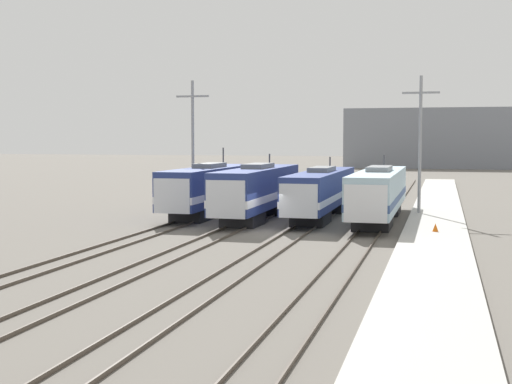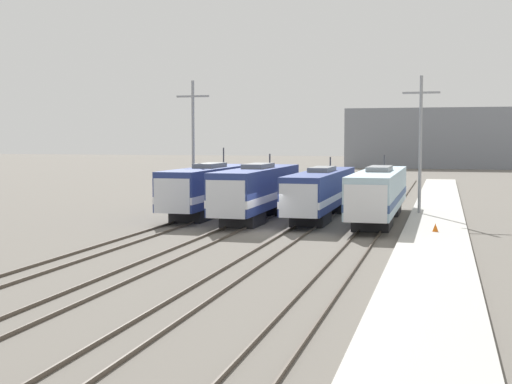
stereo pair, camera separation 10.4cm
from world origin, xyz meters
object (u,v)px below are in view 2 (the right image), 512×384
at_px(locomotive_far_left, 208,189).
at_px(locomotive_center_left, 256,191).
at_px(traffic_cone, 435,227).
at_px(locomotive_center_right, 321,192).
at_px(catenary_tower_right, 420,141).
at_px(catenary_tower_left, 193,141).
at_px(locomotive_far_right, 379,193).

xyz_separation_m(locomotive_far_left, locomotive_center_left, (4.49, -2.01, 0.04)).
bearing_deg(locomotive_far_left, traffic_cone, -23.87).
distance_m(locomotive_far_left, locomotive_center_right, 8.99).
bearing_deg(catenary_tower_right, traffic_cone, -83.01).
xyz_separation_m(catenary_tower_left, traffic_cone, (20.13, -11.25, -5.35)).
relative_size(catenary_tower_left, catenary_tower_right, 1.00).
distance_m(locomotive_far_left, catenary_tower_right, 17.03).
height_order(locomotive_far_left, catenary_tower_right, catenary_tower_right).
bearing_deg(locomotive_far_right, traffic_cone, -59.08).
bearing_deg(locomotive_center_right, locomotive_center_left, -152.26).
relative_size(locomotive_center_right, catenary_tower_right, 1.68).
height_order(locomotive_center_left, locomotive_far_right, locomotive_center_left).
xyz_separation_m(locomotive_center_right, traffic_cone, (8.65, -8.16, -1.48)).
height_order(catenary_tower_left, catenary_tower_right, same).
bearing_deg(traffic_cone, locomotive_center_left, 156.20).
bearing_deg(catenary_tower_right, catenary_tower_left, 180.00).
bearing_deg(locomotive_far_left, locomotive_center_right, 2.27).
distance_m(locomotive_far_right, traffic_cone, 8.25).
distance_m(locomotive_far_left, traffic_cone, 19.35).
bearing_deg(locomotive_far_left, locomotive_far_right, -3.61).
relative_size(locomotive_far_right, catenary_tower_right, 1.75).
bearing_deg(traffic_cone, catenary_tower_right, 96.99).
relative_size(locomotive_far_right, traffic_cone, 37.48).
height_order(locomotive_center_right, catenary_tower_right, catenary_tower_right).
bearing_deg(locomotive_center_right, traffic_cone, -43.31).
bearing_deg(catenary_tower_left, catenary_tower_right, 0.00).
height_order(locomotive_far_left, traffic_cone, locomotive_far_left).
xyz_separation_m(locomotive_far_left, catenary_tower_right, (16.25, 3.45, 3.76)).
height_order(locomotive_center_right, traffic_cone, locomotive_center_right).
bearing_deg(locomotive_center_right, catenary_tower_right, 23.02).
bearing_deg(locomotive_far_right, locomotive_center_right, 164.97).
xyz_separation_m(locomotive_center_right, catenary_tower_right, (7.27, 3.09, 3.87)).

